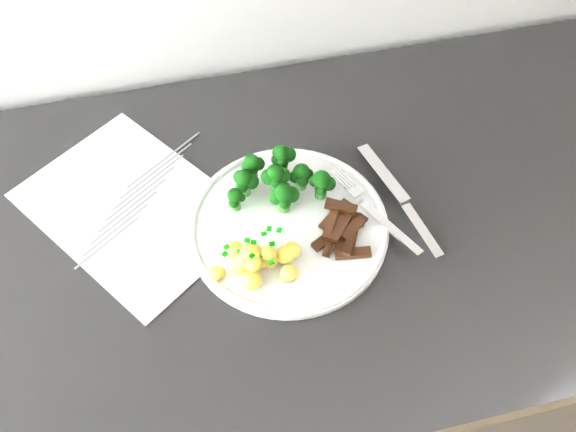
% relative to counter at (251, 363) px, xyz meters
% --- Properties ---
extents(counter, '(2.47, 0.62, 0.93)m').
position_rel_counter_xyz_m(counter, '(0.00, 0.00, 0.00)').
color(counter, black).
rests_on(counter, ground).
extents(recipe_paper, '(0.35, 0.37, 0.00)m').
position_rel_counter_xyz_m(recipe_paper, '(-0.13, 0.08, 0.47)').
color(recipe_paper, white).
rests_on(recipe_paper, counter).
extents(plate, '(0.27, 0.27, 0.02)m').
position_rel_counter_xyz_m(plate, '(0.08, -0.00, 0.47)').
color(plate, white).
rests_on(plate, counter).
extents(broccoli, '(0.15, 0.10, 0.06)m').
position_rel_counter_xyz_m(broccoli, '(0.08, 0.05, 0.51)').
color(broccoli, '#2D6821').
rests_on(broccoli, plate).
extents(potatoes, '(0.12, 0.07, 0.04)m').
position_rel_counter_xyz_m(potatoes, '(0.02, -0.06, 0.49)').
color(potatoes, '#ECBA43').
rests_on(potatoes, plate).
extents(beef_strips, '(0.08, 0.09, 0.03)m').
position_rel_counter_xyz_m(beef_strips, '(0.14, -0.03, 0.48)').
color(beef_strips, black).
rests_on(beef_strips, plate).
extents(fork, '(0.08, 0.17, 0.02)m').
position_rel_counter_xyz_m(fork, '(0.19, -0.02, 0.48)').
color(fork, silver).
rests_on(fork, plate).
extents(knife, '(0.06, 0.21, 0.02)m').
position_rel_counter_xyz_m(knife, '(0.24, -0.02, 0.47)').
color(knife, silver).
rests_on(knife, plate).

